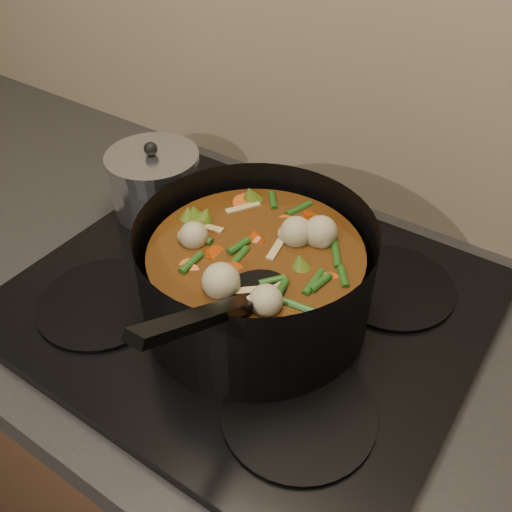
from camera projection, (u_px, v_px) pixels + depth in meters
The scene contains 4 objects.
counter at pixel (251, 469), 1.12m from camera, with size 2.64×0.64×0.91m.
stovetop at pixel (249, 300), 0.82m from camera, with size 0.62×0.54×0.03m.
stockpot at pixel (256, 277), 0.74m from camera, with size 0.35×0.43×0.22m.
saucepan at pixel (155, 182), 0.94m from camera, with size 0.15×0.15×0.12m.
Camera 1 is at (0.34, 1.46, 1.50)m, focal length 40.00 mm.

